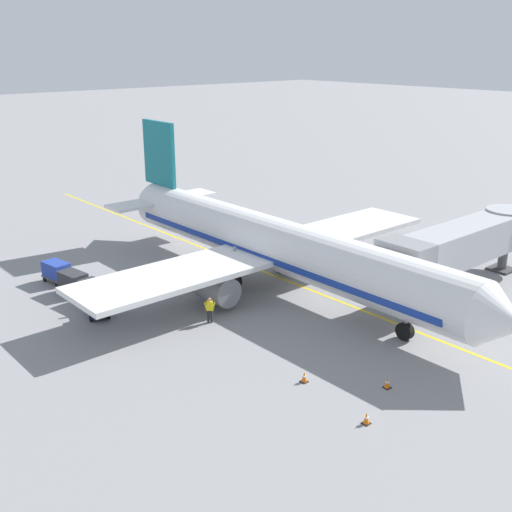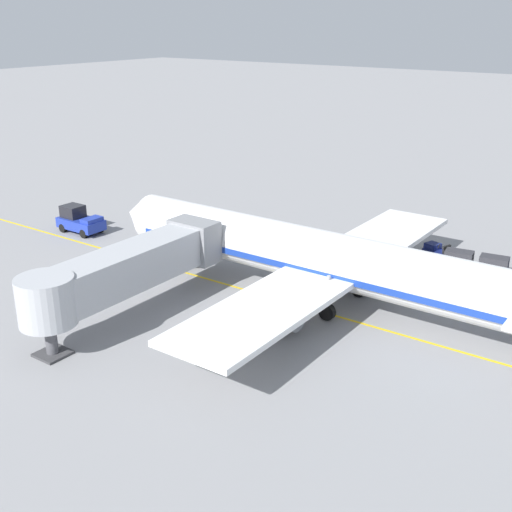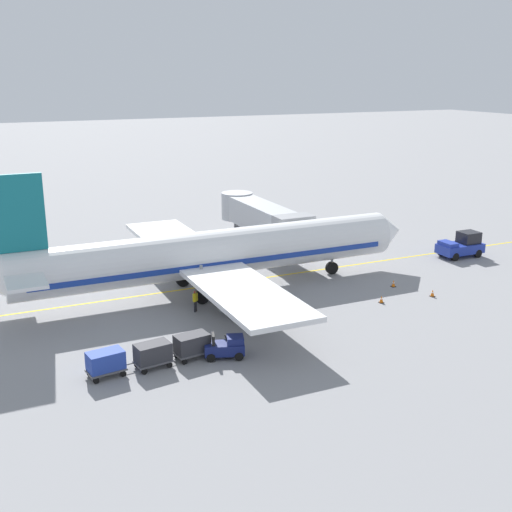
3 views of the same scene
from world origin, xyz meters
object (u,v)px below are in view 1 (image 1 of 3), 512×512
at_px(jet_bridge, 462,244).
at_px(safety_cone_nose_left, 387,383).
at_px(baggage_cart_second_in_train, 73,281).
at_px(safety_cone_wing_tip, 304,377).
at_px(parked_airliner, 275,245).
at_px(ground_crew_wing_walker, 210,276).
at_px(baggage_tug_lead, 97,305).
at_px(baggage_cart_third_in_train, 56,270).
at_px(ground_crew_loader, 210,309).
at_px(baggage_cart_front, 94,290).
at_px(safety_cone_nose_right, 366,418).

distance_m(jet_bridge, safety_cone_nose_left, 16.08).
xyz_separation_m(baggage_cart_second_in_train, safety_cone_wing_tip, (-3.59, 19.40, -0.66)).
bearing_deg(parked_airliner, baggage_cart_second_in_train, -35.54).
bearing_deg(ground_crew_wing_walker, baggage_tug_lead, -6.65).
bearing_deg(parked_airliner, baggage_cart_third_in_train, -43.87).
distance_m(baggage_tug_lead, baggage_cart_third_in_train, 7.43).
distance_m(ground_crew_loader, safety_cone_nose_left, 12.57).
height_order(baggage_tug_lead, baggage_cart_third_in_train, baggage_tug_lead).
height_order(ground_crew_loader, safety_cone_nose_left, ground_crew_loader).
bearing_deg(ground_crew_loader, baggage_tug_lead, -49.38).
xyz_separation_m(ground_crew_wing_walker, safety_cone_nose_left, (1.49, 17.07, -0.66)).
bearing_deg(ground_crew_wing_walker, parked_airliner, 143.67).
bearing_deg(baggage_cart_second_in_train, ground_crew_loader, 112.92).
distance_m(parked_airliner, safety_cone_wing_tip, 14.00).
relative_size(jet_bridge, safety_cone_wing_tip, 26.45).
bearing_deg(baggage_cart_front, jet_bridge, 144.84).
bearing_deg(safety_cone_wing_tip, ground_crew_loader, -94.59).
relative_size(baggage_tug_lead, safety_cone_wing_tip, 4.67).
bearing_deg(baggage_cart_second_in_train, parked_airliner, 144.46).
distance_m(safety_cone_nose_left, safety_cone_nose_right, 3.59).
bearing_deg(baggage_cart_front, baggage_cart_third_in_train, -87.39).
bearing_deg(safety_cone_nose_right, baggage_cart_front, -82.57).
xyz_separation_m(baggage_tug_lead, baggage_cart_front, (-0.82, -1.95, 0.24)).
xyz_separation_m(baggage_tug_lead, baggage_cart_second_in_train, (-0.53, -4.57, 0.24)).
distance_m(baggage_cart_third_in_train, safety_cone_nose_left, 26.25).
height_order(parked_airliner, safety_cone_nose_left, parked_airliner).
xyz_separation_m(baggage_tug_lead, ground_crew_wing_walker, (-8.41, 0.98, 0.24)).
bearing_deg(safety_cone_wing_tip, baggage_tug_lead, -74.45).
xyz_separation_m(baggage_cart_second_in_train, ground_crew_wing_walker, (-7.87, 5.55, 0.00)).
relative_size(baggage_cart_third_in_train, safety_cone_nose_left, 5.03).
bearing_deg(baggage_cart_front, ground_crew_loader, 117.95).
height_order(jet_bridge, baggage_tug_lead, jet_bridge).
height_order(parked_airliner, safety_cone_nose_right, parked_airliner).
height_order(baggage_tug_lead, ground_crew_loader, ground_crew_loader).
relative_size(baggage_cart_second_in_train, ground_crew_wing_walker, 1.76).
relative_size(jet_bridge, ground_crew_wing_walker, 9.24).
relative_size(baggage_cart_third_in_train, safety_cone_nose_right, 5.03).
distance_m(baggage_cart_third_in_train, ground_crew_wing_walker, 11.48).
xyz_separation_m(parked_airliner, baggage_cart_third_in_train, (11.62, -11.17, -2.24)).
distance_m(parked_airliner, baggage_cart_third_in_train, 16.27).
xyz_separation_m(baggage_cart_third_in_train, safety_cone_nose_left, (-6.35, 25.46, -0.66)).
relative_size(parked_airliner, safety_cone_wing_tip, 63.06).
relative_size(baggage_cart_front, safety_cone_nose_left, 5.03).
bearing_deg(baggage_cart_third_in_train, parked_airliner, 136.13).
height_order(safety_cone_nose_left, safety_cone_wing_tip, same).
height_order(baggage_tug_lead, baggage_cart_second_in_train, baggage_tug_lead).
distance_m(jet_bridge, baggage_tug_lead, 25.44).
bearing_deg(baggage_cart_third_in_train, jet_bridge, 136.37).
height_order(safety_cone_nose_left, safety_cone_nose_right, same).
relative_size(ground_crew_wing_walker, safety_cone_nose_left, 2.86).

